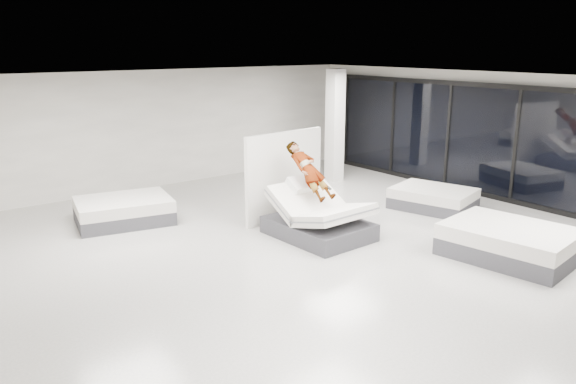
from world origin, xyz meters
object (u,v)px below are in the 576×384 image
at_px(remote, 328,188).
at_px(flat_bed_left_far, 124,211).
at_px(flat_bed_right_far, 433,198).
at_px(person, 309,179).
at_px(divider_panel, 284,176).
at_px(hero_bed, 319,219).
at_px(flat_bed_right_near, 509,242).
at_px(column, 335,126).

xyz_separation_m(remote, flat_bed_left_far, (-3.04, 3.41, -0.75)).
bearing_deg(flat_bed_left_far, flat_bed_right_far, -28.75).
height_order(person, divider_panel, divider_panel).
bearing_deg(flat_bed_left_far, hero_bed, -50.18).
height_order(flat_bed_right_near, flat_bed_left_far, flat_bed_right_near).
distance_m(flat_bed_right_far, flat_bed_left_far, 7.26).
bearing_deg(remote, hero_bed, 169.48).
xyz_separation_m(person, column, (3.61, 3.21, 0.42)).
bearing_deg(flat_bed_left_far, column, 1.27).
xyz_separation_m(hero_bed, flat_bed_right_near, (2.05, -3.05, -0.08)).
xyz_separation_m(hero_bed, column, (3.59, 3.52, 1.22)).
bearing_deg(flat_bed_right_near, divider_panel, 112.39).
bearing_deg(divider_panel, remote, -94.37).
xyz_separation_m(person, remote, (0.23, -0.34, -0.16)).
distance_m(hero_bed, column, 5.18).
bearing_deg(flat_bed_right_far, column, 89.22).
bearing_deg(divider_panel, hero_bed, -103.14).
height_order(remote, flat_bed_right_far, remote).
xyz_separation_m(hero_bed, flat_bed_left_far, (-2.82, 3.38, -0.11)).
bearing_deg(remote, divider_panel, 88.52).
xyz_separation_m(divider_panel, flat_bed_right_far, (3.34, -1.54, -0.75)).
relative_size(person, flat_bed_left_far, 0.67).
bearing_deg(flat_bed_right_near, flat_bed_right_far, 63.00).
bearing_deg(column, person, -138.29).
distance_m(flat_bed_right_near, flat_bed_left_far, 8.06).
distance_m(remote, column, 4.93).
height_order(person, flat_bed_right_near, person).
relative_size(hero_bed, column, 0.65).
bearing_deg(person, column, 39.43).
relative_size(remote, flat_bed_right_near, 0.06).
bearing_deg(flat_bed_right_far, remote, 178.66).
bearing_deg(divider_panel, column, 26.44).
bearing_deg(remote, flat_bed_right_near, -61.07).
bearing_deg(remote, column, 44.23).
xyz_separation_m(remote, flat_bed_right_far, (3.32, -0.08, -0.77)).
height_order(divider_panel, column, column).
bearing_deg(column, flat_bed_right_far, -90.78).
height_order(flat_bed_left_far, column, column).
height_order(person, column, column).
height_order(remote, flat_bed_right_near, remote).
relative_size(remote, column, 0.04).
xyz_separation_m(hero_bed, person, (-0.01, 0.31, 0.80)).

